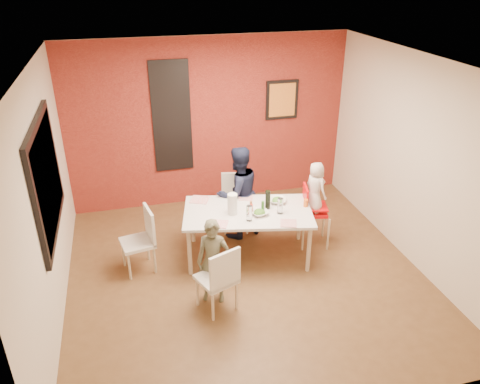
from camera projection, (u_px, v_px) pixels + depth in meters
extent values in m
plane|color=brown|center=(246.00, 273.00, 6.14)|extent=(4.50, 4.50, 0.00)
cube|color=white|center=(247.00, 65.00, 4.93)|extent=(4.50, 4.50, 0.02)
cube|color=beige|center=(209.00, 123.00, 7.48)|extent=(4.50, 0.02, 2.70)
cube|color=beige|center=(323.00, 301.00, 3.58)|extent=(4.50, 0.02, 2.70)
cube|color=beige|center=(45.00, 203.00, 5.03)|extent=(0.02, 4.50, 2.70)
cube|color=beige|center=(414.00, 162.00, 6.04)|extent=(0.02, 4.50, 2.70)
cube|color=maroon|center=(210.00, 123.00, 7.46)|extent=(4.50, 0.02, 2.70)
cube|color=black|center=(46.00, 178.00, 5.12)|extent=(0.05, 1.70, 1.30)
cube|color=black|center=(48.00, 178.00, 5.12)|extent=(0.02, 1.55, 1.15)
cube|color=silver|center=(172.00, 117.00, 7.25)|extent=(0.55, 0.03, 1.70)
cube|color=black|center=(172.00, 117.00, 7.24)|extent=(0.60, 0.03, 1.76)
cube|color=black|center=(282.00, 100.00, 7.58)|extent=(0.54, 0.03, 0.64)
cube|color=gold|center=(282.00, 100.00, 7.57)|extent=(0.44, 0.01, 0.54)
cube|color=silver|center=(248.00, 212.00, 6.21)|extent=(1.85, 1.27, 0.04)
cylinder|color=#BEA98D|center=(190.00, 252.00, 5.99)|extent=(0.06, 0.06, 0.67)
cylinder|color=#BEA98D|center=(193.00, 221.00, 6.69)|extent=(0.06, 0.06, 0.67)
cylinder|color=#BEA98D|center=(309.00, 249.00, 6.04)|extent=(0.06, 0.06, 0.67)
cylinder|color=#BEA98D|center=(299.00, 219.00, 6.75)|extent=(0.06, 0.06, 0.67)
cube|color=white|center=(216.00, 279.00, 5.36)|extent=(0.52, 0.52, 0.05)
cube|color=white|center=(225.00, 270.00, 5.13)|extent=(0.38, 0.18, 0.45)
cylinder|color=#C0AD8F|center=(220.00, 281.00, 5.66)|extent=(0.03, 0.03, 0.39)
cylinder|color=#C0AD8F|center=(236.00, 295.00, 5.43)|extent=(0.03, 0.03, 0.39)
cylinder|color=#C0AD8F|center=(197.00, 292.00, 5.49)|extent=(0.03, 0.03, 0.39)
cylinder|color=#C0AD8F|center=(213.00, 307.00, 5.25)|extent=(0.03, 0.03, 0.39)
cube|color=beige|center=(235.00, 205.00, 6.97)|extent=(0.47, 0.47, 0.05)
cube|color=beige|center=(235.00, 186.00, 7.03)|extent=(0.40, 0.11, 0.45)
cylinder|color=#C2B390|center=(225.00, 223.00, 6.91)|extent=(0.03, 0.03, 0.39)
cylinder|color=#C2B390|center=(224.00, 213.00, 7.20)|extent=(0.03, 0.03, 0.39)
cylinder|color=#C2B390|center=(247.00, 223.00, 6.93)|extent=(0.03, 0.03, 0.39)
cylinder|color=#C2B390|center=(245.00, 212.00, 7.22)|extent=(0.03, 0.03, 0.39)
cube|color=silver|center=(137.00, 243.00, 6.04)|extent=(0.47, 0.47, 0.05)
cube|color=silver|center=(150.00, 224.00, 6.00)|extent=(0.11, 0.40, 0.46)
cylinder|color=tan|center=(124.00, 253.00, 6.20)|extent=(0.03, 0.03, 0.40)
cylinder|color=tan|center=(148.00, 247.00, 6.33)|extent=(0.03, 0.03, 0.40)
cylinder|color=tan|center=(129.00, 266.00, 5.94)|extent=(0.03, 0.03, 0.40)
cylinder|color=tan|center=(155.00, 260.00, 6.06)|extent=(0.03, 0.03, 0.40)
cube|color=red|center=(315.00, 212.00, 6.56)|extent=(0.38, 0.38, 0.05)
cube|color=red|center=(305.00, 199.00, 6.47)|extent=(0.10, 0.32, 0.37)
cube|color=red|center=(315.00, 206.00, 6.52)|extent=(0.38, 0.38, 0.02)
cylinder|color=tan|center=(328.00, 235.00, 6.53)|extent=(0.03, 0.03, 0.49)
cylinder|color=tan|center=(303.00, 235.00, 6.52)|extent=(0.03, 0.03, 0.49)
cylinder|color=tan|center=(323.00, 222.00, 6.85)|extent=(0.03, 0.03, 0.49)
cylinder|color=tan|center=(299.00, 222.00, 6.84)|extent=(0.03, 0.03, 0.49)
imported|color=brown|center=(213.00, 262.00, 5.44)|extent=(0.46, 0.38, 1.08)
imported|color=black|center=(238.00, 193.00, 6.70)|extent=(0.81, 0.71, 1.39)
imported|color=beige|center=(315.00, 187.00, 6.39)|extent=(0.34, 0.41, 0.73)
cube|color=white|center=(219.00, 224.00, 5.88)|extent=(0.27, 0.27, 0.01)
cube|color=white|center=(246.00, 197.00, 6.54)|extent=(0.25, 0.25, 0.01)
cube|color=silver|center=(288.00, 223.00, 5.90)|extent=(0.26, 0.26, 0.01)
cube|color=white|center=(200.00, 200.00, 6.47)|extent=(0.31, 0.31, 0.01)
imported|color=white|center=(260.00, 213.00, 6.10)|extent=(0.26, 0.26, 0.06)
imported|color=white|center=(278.00, 201.00, 6.40)|extent=(0.29, 0.29, 0.06)
cylinder|color=black|center=(268.00, 200.00, 6.20)|extent=(0.07, 0.07, 0.26)
cylinder|color=white|center=(249.00, 213.00, 5.93)|extent=(0.07, 0.07, 0.21)
cylinder|color=white|center=(280.00, 206.00, 6.10)|extent=(0.08, 0.08, 0.22)
cylinder|color=white|center=(232.00, 204.00, 6.06)|extent=(0.13, 0.13, 0.29)
cylinder|color=red|center=(251.00, 209.00, 6.11)|extent=(0.03, 0.03, 0.13)
cylinder|color=#2C6822|center=(263.00, 207.00, 6.14)|extent=(0.04, 0.04, 0.15)
cylinder|color=brown|center=(251.00, 206.00, 6.19)|extent=(0.03, 0.03, 0.13)
cylinder|color=orange|center=(306.00, 203.00, 6.29)|extent=(0.06, 0.06, 0.11)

